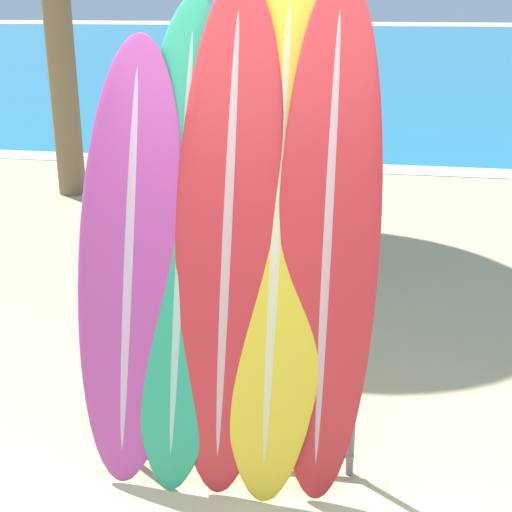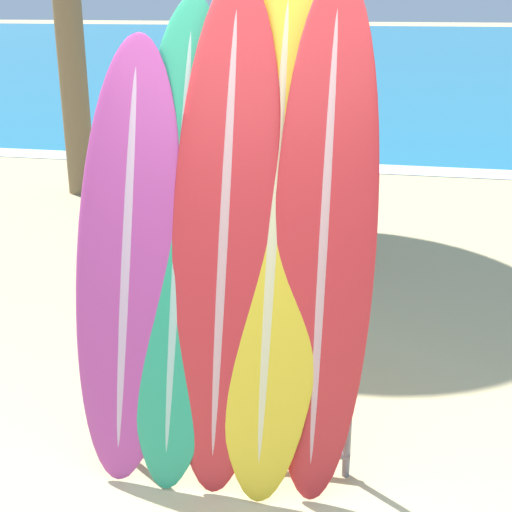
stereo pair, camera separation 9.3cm
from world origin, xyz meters
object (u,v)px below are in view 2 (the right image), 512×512
surfboard_slot_1 (179,244)px  person_near_water (151,185)px  surfboard_slot_2 (225,237)px  surfboard_slot_4 (324,244)px  person_far_left (341,171)px  surfboard_slot_3 (274,234)px  surfboard_slot_0 (128,260)px  person_mid_beach (244,125)px  surfboard_rack (225,384)px

surfboard_slot_1 → person_near_water: size_ratio=1.54×
surfboard_slot_2 → surfboard_slot_4: bearing=-1.3°
person_far_left → surfboard_slot_3: bearing=165.7°
surfboard_slot_0 → surfboard_slot_2: surfboard_slot_2 is taller
surfboard_slot_2 → person_far_left: size_ratio=1.55×
surfboard_slot_4 → person_far_left: size_ratio=1.55×
surfboard_slot_3 → person_near_water: size_ratio=1.65×
surfboard_slot_2 → person_mid_beach: surfboard_slot_2 is taller
surfboard_rack → surfboard_slot_0: 0.81m
surfboard_rack → person_near_water: bearing=116.8°
surfboard_rack → surfboard_slot_1: bearing=161.6°
surfboard_slot_0 → person_far_left: (0.80, 3.16, -0.22)m
surfboard_rack → surfboard_slot_2: (-0.01, 0.07, 0.77)m
surfboard_slot_1 → person_far_left: surfboard_slot_1 is taller
surfboard_slot_4 → surfboard_slot_2: bearing=178.7°
surfboard_slot_1 → person_far_left: (0.54, 3.12, -0.31)m
surfboard_slot_2 → person_near_water: 2.77m
surfboard_slot_2 → surfboard_slot_4: (0.48, -0.01, 0.00)m
surfboard_slot_0 → person_far_left: 3.26m
surfboard_rack → surfboard_slot_2: surfboard_slot_2 is taller
surfboard_slot_1 → person_near_water: surfboard_slot_1 is taller
surfboard_slot_0 → surfboard_slot_1: (0.26, 0.04, 0.09)m
surfboard_slot_1 → surfboard_slot_4: 0.73m
surfboard_rack → surfboard_slot_2: size_ratio=0.53×
person_mid_beach → surfboard_slot_4: bearing=-50.1°
surfboard_slot_4 → person_far_left: bearing=93.4°
surfboard_rack → surfboard_slot_3: (0.23, 0.10, 0.80)m
surfboard_rack → surfboard_slot_3: 0.84m
surfboard_slot_1 → surfboard_slot_4: surfboard_slot_4 is taller
surfboard_rack → surfboard_slot_4: (0.48, 0.06, 0.78)m
surfboard_slot_1 → surfboard_slot_2: bearing=-1.5°
surfboard_rack → surfboard_slot_4: surfboard_slot_4 is taller
person_mid_beach → person_far_left: size_ratio=1.08×
surfboard_rack → surfboard_slot_0: bearing=175.2°
surfboard_rack → person_mid_beach: (-1.01, 5.07, 0.48)m
surfboard_slot_3 → person_near_water: (-1.50, 2.41, -0.43)m
person_mid_beach → person_far_left: 2.29m
surfboard_slot_2 → person_mid_beach: size_ratio=1.43×
surfboard_slot_0 → person_near_water: bearing=107.2°
surfboard_slot_2 → person_near_water: size_ratio=1.62×
person_mid_beach → person_near_water: bearing=-72.4°
surfboard_slot_1 → person_far_left: 3.18m
surfboard_rack → surfboard_slot_3: bearing=22.9°
surfboard_slot_0 → surfboard_slot_3: surfboard_slot_3 is taller
surfboard_slot_2 → surfboard_slot_4: surfboard_slot_4 is taller
surfboard_rack → person_near_water: size_ratio=0.86×
person_near_water → person_far_left: bearing=-106.5°
surfboard_slot_0 → person_near_water: surfboard_slot_0 is taller
surfboard_slot_3 → person_mid_beach: (-1.24, 4.97, -0.32)m
surfboard_slot_0 → surfboard_slot_3: 0.76m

